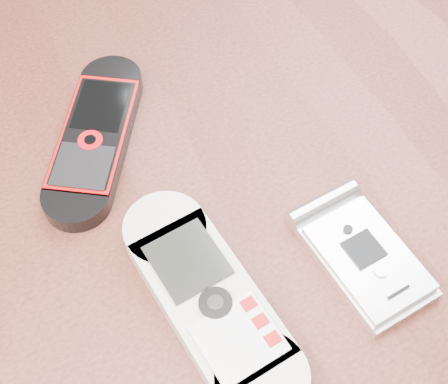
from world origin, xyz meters
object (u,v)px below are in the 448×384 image
Objects in this scene: motorola_razr at (365,257)px; nokia_black_red at (95,136)px; nokia_white at (210,300)px; table at (219,265)px.

nokia_black_red is at bearing 121.27° from motorola_razr.
motorola_razr is at bearing -14.61° from nokia_white.
nokia_white is 0.11m from motorola_razr.
nokia_white reaches higher than motorola_razr.
nokia_white is 0.17m from nokia_black_red.
motorola_razr is (0.07, -0.09, 0.11)m from table.
nokia_black_red is at bearing 121.94° from table.
table is 6.64× the size of nokia_white.
nokia_white is at bearing 166.58° from motorola_razr.
nokia_white is at bearing -121.39° from table.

